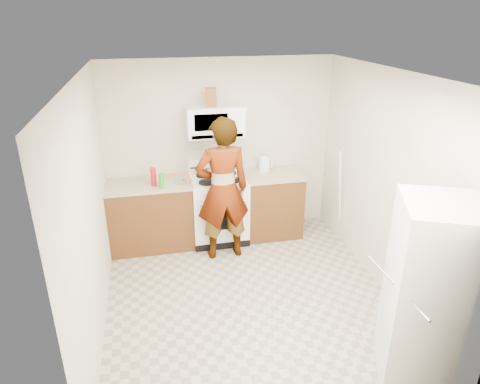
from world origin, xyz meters
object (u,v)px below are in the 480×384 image
object	(u,v)px
saucepan	(206,170)
fridge	(433,296)
microwave	(215,121)
kettle	(264,164)
gas_range	(218,208)
person	(223,190)

from	to	relation	value
saucepan	fridge	bearing A→B (deg)	-64.51
microwave	kettle	distance (m)	0.97
fridge	kettle	world-z (taller)	fridge
kettle	saucepan	size ratio (longest dim) A/B	0.94
gas_range	microwave	size ratio (longest dim) A/B	1.49
fridge	saucepan	size ratio (longest dim) A/B	8.33
gas_range	saucepan	world-z (taller)	gas_range
fridge	saucepan	world-z (taller)	fridge
fridge	kettle	distance (m)	3.10
kettle	microwave	bearing A→B (deg)	-176.21
person	saucepan	size ratio (longest dim) A/B	9.29
gas_range	fridge	world-z (taller)	fridge
microwave	fridge	world-z (taller)	microwave
fridge	kettle	size ratio (longest dim) A/B	8.88
gas_range	kettle	bearing A→B (deg)	11.35
fridge	kettle	bearing A→B (deg)	125.04
microwave	fridge	distance (m)	3.40
microwave	fridge	xyz separation A→B (m)	(1.32, -3.02, -0.85)
gas_range	fridge	distance (m)	3.20
gas_range	microwave	xyz separation A→B (m)	(0.00, 0.13, 1.21)
microwave	saucepan	bearing A→B (deg)	164.96
microwave	fridge	size ratio (longest dim) A/B	0.45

